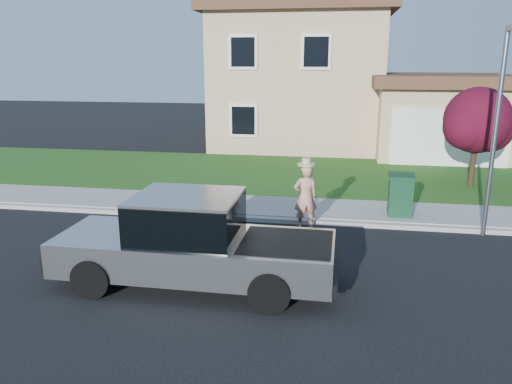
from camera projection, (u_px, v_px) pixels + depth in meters
ground at (234, 262)px, 10.85m from camera, size 80.00×80.00×0.00m
curb at (293, 221)px, 13.44m from camera, size 40.00×0.20×0.12m
sidewalk at (296, 209)px, 14.48m from camera, size 40.00×2.00×0.15m
lawn at (307, 175)px, 18.78m from camera, size 40.00×7.00×0.10m
house at (325, 82)px, 25.44m from camera, size 14.00×11.30×6.85m
pickup_truck at (194, 243)px, 9.59m from camera, size 5.49×2.12×1.80m
woman at (306, 196)px, 12.77m from camera, size 0.71×0.56×1.87m
ornamental_tree at (478, 123)px, 16.51m from camera, size 2.42×2.19×3.33m
trash_bin at (400, 194)px, 13.58m from camera, size 0.71×0.81×1.12m
street_lamp at (498, 121)px, 11.75m from camera, size 0.30×0.66×5.01m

